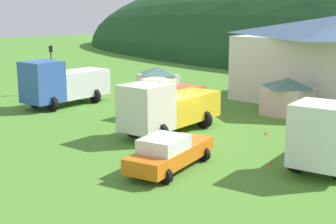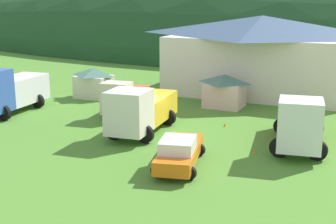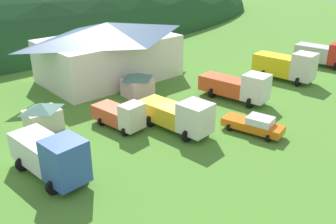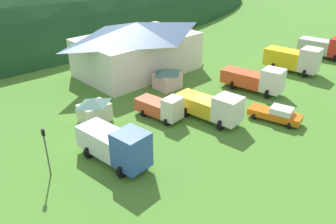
# 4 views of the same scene
# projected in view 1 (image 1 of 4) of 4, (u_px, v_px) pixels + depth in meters

# --- Properties ---
(ground_plane) EXTENTS (200.00, 200.00, 0.00)m
(ground_plane) POSITION_uv_depth(u_px,v_px,m) (182.00, 132.00, 28.93)
(ground_plane) COLOR #4C842D
(play_shed_cream) EXTENTS (3.16, 2.45, 2.61)m
(play_shed_cream) POSITION_uv_depth(u_px,v_px,m) (158.00, 82.00, 40.11)
(play_shed_cream) COLOR beige
(play_shed_cream) RESTS_ON ground
(play_shed_pink) EXTENTS (3.17, 2.74, 2.63)m
(play_shed_pink) POSITION_uv_depth(u_px,v_px,m) (288.00, 96.00, 33.20)
(play_shed_pink) COLOR beige
(play_shed_pink) RESTS_ON ground
(box_truck_blue) EXTENTS (3.61, 7.23, 3.56)m
(box_truck_blue) POSITION_uv_depth(u_px,v_px,m) (62.00, 83.00, 36.49)
(box_truck_blue) COLOR #3356AD
(box_truck_blue) RESTS_ON ground
(light_truck_cream) EXTENTS (2.91, 5.41, 2.69)m
(light_truck_cream) POSITION_uv_depth(u_px,v_px,m) (171.00, 97.00, 33.44)
(light_truck_cream) COLOR beige
(light_truck_cream) RESTS_ON ground
(heavy_rig_striped) EXTENTS (3.58, 7.42, 3.17)m
(heavy_rig_striped) POSITION_uv_depth(u_px,v_px,m) (166.00, 107.00, 28.26)
(heavy_rig_striped) COLOR silver
(heavy_rig_striped) RESTS_ON ground
(heavy_rig_white) EXTENTS (3.82, 7.86, 3.29)m
(heavy_rig_white) POSITION_uv_depth(u_px,v_px,m) (334.00, 132.00, 22.51)
(heavy_rig_white) COLOR white
(heavy_rig_white) RESTS_ON ground
(service_pickup_orange) EXTENTS (3.06, 5.63, 1.66)m
(service_pickup_orange) POSITION_uv_depth(u_px,v_px,m) (169.00, 152.00, 21.95)
(service_pickup_orange) COLOR orange
(service_pickup_orange) RESTS_ON ground
(traffic_light_west) EXTENTS (0.20, 0.32, 4.23)m
(traffic_light_west) POSITION_uv_depth(u_px,v_px,m) (52.00, 65.00, 41.29)
(traffic_light_west) COLOR #4C4C51
(traffic_light_west) RESTS_ON ground
(traffic_cone_near_pickup) EXTENTS (0.36, 0.36, 0.48)m
(traffic_cone_near_pickup) POSITION_uv_depth(u_px,v_px,m) (270.00, 166.00, 22.65)
(traffic_cone_near_pickup) COLOR orange
(traffic_cone_near_pickup) RESTS_ON ground
(traffic_cone_mid_row) EXTENTS (0.36, 0.36, 0.49)m
(traffic_cone_mid_row) POSITION_uv_depth(u_px,v_px,m) (266.00, 135.00, 28.31)
(traffic_cone_mid_row) COLOR orange
(traffic_cone_mid_row) RESTS_ON ground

